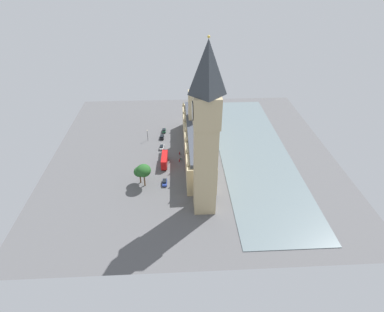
{
  "coord_description": "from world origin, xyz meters",
  "views": [
    {
      "loc": [
        6.95,
        126.3,
        81.06
      ],
      "look_at": [
        1.0,
        13.19,
        7.39
      ],
      "focal_mm": 29.47,
      "sensor_mm": 36.0,
      "label": 1
    }
  ],
  "objects_px": {
    "pedestrian_near_tower": "(179,160)",
    "clock_tower": "(206,133)",
    "street_lamp_slot_10": "(147,133)",
    "car_black_corner": "(162,137)",
    "parliament_building": "(197,139)",
    "double_decker_bus_by_river_gate": "(165,160)",
    "pedestrian_trailing": "(181,159)",
    "car_dark_green_opposite_hall": "(164,130)",
    "pedestrian_leading": "(180,153)",
    "plane_tree_far_end": "(144,171)",
    "car_white_midblock": "(162,147)",
    "car_blue_under_trees": "(165,182)",
    "plane_tree_kerbside": "(140,172)"
  },
  "relations": [
    {
      "from": "street_lamp_slot_10",
      "to": "clock_tower",
      "type": "bearing_deg",
      "value": 115.28
    },
    {
      "from": "car_black_corner",
      "to": "pedestrian_trailing",
      "type": "relative_size",
      "value": 2.9
    },
    {
      "from": "pedestrian_trailing",
      "to": "street_lamp_slot_10",
      "type": "xyz_separation_m",
      "value": [
        16.41,
        -19.15,
        3.49
      ]
    },
    {
      "from": "pedestrian_leading",
      "to": "plane_tree_kerbside",
      "type": "xyz_separation_m",
      "value": [
        16.61,
        20.81,
        4.8
      ]
    },
    {
      "from": "car_white_midblock",
      "to": "pedestrian_near_tower",
      "type": "distance_m",
      "value": 14.71
    },
    {
      "from": "clock_tower",
      "to": "street_lamp_slot_10",
      "type": "height_order",
      "value": "clock_tower"
    },
    {
      "from": "car_black_corner",
      "to": "double_decker_bus_by_river_gate",
      "type": "distance_m",
      "value": 24.05
    },
    {
      "from": "car_black_corner",
      "to": "street_lamp_slot_10",
      "type": "xyz_separation_m",
      "value": [
        7.11,
        1.65,
        3.32
      ]
    },
    {
      "from": "plane_tree_kerbside",
      "to": "pedestrian_near_tower",
      "type": "bearing_deg",
      "value": -138.3
    },
    {
      "from": "clock_tower",
      "to": "plane_tree_kerbside",
      "type": "xyz_separation_m",
      "value": [
        25.11,
        -16.63,
        -26.66
      ]
    },
    {
      "from": "double_decker_bus_by_river_gate",
      "to": "car_white_midblock",
      "type": "bearing_deg",
      "value": 99.42
    },
    {
      "from": "double_decker_bus_by_river_gate",
      "to": "plane_tree_far_end",
      "type": "distance_m",
      "value": 17.5
    },
    {
      "from": "parliament_building",
      "to": "pedestrian_trailing",
      "type": "xyz_separation_m",
      "value": [
        7.72,
        6.43,
        -6.82
      ]
    },
    {
      "from": "car_white_midblock",
      "to": "double_decker_bus_by_river_gate",
      "type": "distance_m",
      "value": 14.2
    },
    {
      "from": "parliament_building",
      "to": "plane_tree_kerbside",
      "type": "height_order",
      "value": "parliament_building"
    },
    {
      "from": "car_black_corner",
      "to": "plane_tree_kerbside",
      "type": "height_order",
      "value": "plane_tree_kerbside"
    },
    {
      "from": "car_black_corner",
      "to": "double_decker_bus_by_river_gate",
      "type": "xyz_separation_m",
      "value": [
        -1.94,
        23.91,
        1.74
      ]
    },
    {
      "from": "car_white_midblock",
      "to": "car_blue_under_trees",
      "type": "bearing_deg",
      "value": -80.08
    },
    {
      "from": "car_dark_green_opposite_hall",
      "to": "plane_tree_kerbside",
      "type": "height_order",
      "value": "plane_tree_kerbside"
    },
    {
      "from": "car_black_corner",
      "to": "plane_tree_kerbside",
      "type": "bearing_deg",
      "value": -100.67
    },
    {
      "from": "plane_tree_far_end",
      "to": "plane_tree_kerbside",
      "type": "bearing_deg",
      "value": -47.73
    },
    {
      "from": "car_blue_under_trees",
      "to": "pedestrian_leading",
      "type": "height_order",
      "value": "car_blue_under_trees"
    },
    {
      "from": "car_black_corner",
      "to": "plane_tree_far_end",
      "type": "height_order",
      "value": "plane_tree_far_end"
    },
    {
      "from": "parliament_building",
      "to": "car_dark_green_opposite_hall",
      "type": "xyz_separation_m",
      "value": [
        16.12,
        -21.29,
        -6.65
      ]
    },
    {
      "from": "car_white_midblock",
      "to": "pedestrian_trailing",
      "type": "relative_size",
      "value": 3.04
    },
    {
      "from": "car_white_midblock",
      "to": "car_blue_under_trees",
      "type": "distance_m",
      "value": 28.31
    },
    {
      "from": "plane_tree_kerbside",
      "to": "car_white_midblock",
      "type": "bearing_deg",
      "value": -106.82
    },
    {
      "from": "parliament_building",
      "to": "street_lamp_slot_10",
      "type": "xyz_separation_m",
      "value": [
        24.14,
        -12.72,
        -3.32
      ]
    },
    {
      "from": "car_blue_under_trees",
      "to": "pedestrian_trailing",
      "type": "height_order",
      "value": "car_blue_under_trees"
    },
    {
      "from": "car_blue_under_trees",
      "to": "plane_tree_far_end",
      "type": "distance_m",
      "value": 10.5
    },
    {
      "from": "pedestrian_leading",
      "to": "street_lamp_slot_10",
      "type": "bearing_deg",
      "value": 77.18
    },
    {
      "from": "pedestrian_trailing",
      "to": "street_lamp_slot_10",
      "type": "bearing_deg",
      "value": -134.64
    },
    {
      "from": "double_decker_bus_by_river_gate",
      "to": "car_dark_green_opposite_hall",
      "type": "bearing_deg",
      "value": 94.52
    },
    {
      "from": "clock_tower",
      "to": "double_decker_bus_by_river_gate",
      "type": "xyz_separation_m",
      "value": [
        15.35,
        -29.39,
        -29.56
      ]
    },
    {
      "from": "parliament_building",
      "to": "street_lamp_slot_10",
      "type": "bearing_deg",
      "value": -27.79
    },
    {
      "from": "car_dark_green_opposite_hall",
      "to": "plane_tree_far_end",
      "type": "bearing_deg",
      "value": -98.09
    },
    {
      "from": "pedestrian_leading",
      "to": "pedestrian_near_tower",
      "type": "height_order",
      "value": "pedestrian_leading"
    },
    {
      "from": "street_lamp_slot_10",
      "to": "car_black_corner",
      "type": "bearing_deg",
      "value": -166.96
    },
    {
      "from": "clock_tower",
      "to": "double_decker_bus_by_river_gate",
      "type": "distance_m",
      "value": 44.42
    },
    {
      "from": "pedestrian_leading",
      "to": "street_lamp_slot_10",
      "type": "xyz_separation_m",
      "value": [
        15.9,
        -14.21,
        3.48
      ]
    },
    {
      "from": "car_dark_green_opposite_hall",
      "to": "plane_tree_far_end",
      "type": "relative_size",
      "value": 0.4
    },
    {
      "from": "car_dark_green_opposite_hall",
      "to": "car_black_corner",
      "type": "distance_m",
      "value": 6.99
    },
    {
      "from": "car_black_corner",
      "to": "pedestrian_trailing",
      "type": "distance_m",
      "value": 22.79
    },
    {
      "from": "car_dark_green_opposite_hall",
      "to": "pedestrian_near_tower",
      "type": "relative_size",
      "value": 2.62
    },
    {
      "from": "pedestrian_near_tower",
      "to": "double_decker_bus_by_river_gate",
      "type": "bearing_deg",
      "value": -139.17
    },
    {
      "from": "car_blue_under_trees",
      "to": "pedestrian_trailing",
      "type": "bearing_deg",
      "value": -111.89
    },
    {
      "from": "car_white_midblock",
      "to": "pedestrian_near_tower",
      "type": "bearing_deg",
      "value": -49.35
    },
    {
      "from": "clock_tower",
      "to": "pedestrian_trailing",
      "type": "relative_size",
      "value": 38.95
    },
    {
      "from": "plane_tree_far_end",
      "to": "double_decker_bus_by_river_gate",
      "type": "bearing_deg",
      "value": -117.86
    },
    {
      "from": "pedestrian_near_tower",
      "to": "clock_tower",
      "type": "bearing_deg",
      "value": -49.53
    }
  ]
}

